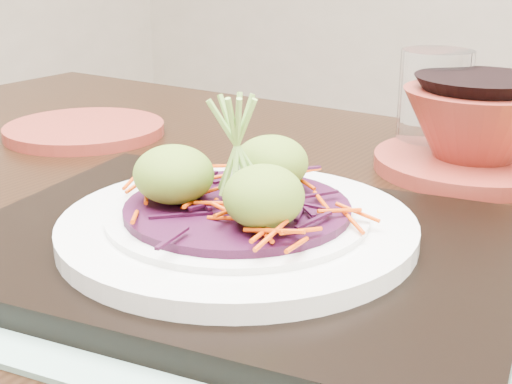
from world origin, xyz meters
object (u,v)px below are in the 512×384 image
Objects in this scene: dining_table at (236,383)px; serving_tray at (238,247)px; terracotta_bowl_set at (475,135)px; white_plate at (238,225)px; water_glass at (434,102)px; terracotta_side_plate at (85,130)px.

serving_tray reaches higher than dining_table.
terracotta_bowl_set is at bearing 68.16° from serving_tray.
white_plate is at bearing -12.43° from serving_tray.
white_plate is at bearing -99.41° from terracotta_bowl_set.
terracotta_bowl_set is (0.06, 0.28, 0.14)m from dining_table.
water_glass is at bearing 87.04° from dining_table.
water_glass is at bearing 146.21° from terracotta_bowl_set.
dining_table is 0.14m from white_plate.
serving_tray is 1.54× the size of white_plate.
serving_tray is at bearing -88.24° from water_glass.
white_plate reaches higher than terracotta_side_plate.
white_plate is 1.10× the size of terracotta_bowl_set.
water_glass is at bearing 91.76° from white_plate.
white_plate is 0.30m from terracotta_bowl_set.
terracotta_side_plate is at bearing -153.05° from water_glass.
serving_tray is 0.30m from terracotta_bowl_set.
white_plate is 0.38m from terracotta_side_plate.
dining_table is at bearing -24.30° from terracotta_side_plate.
serving_tray is (0.02, -0.02, 0.12)m from dining_table.
terracotta_side_plate is at bearing 154.52° from white_plate.
white_plate is (0.00, 0.00, 0.02)m from serving_tray.
dining_table is 6.32× the size of terracotta_bowl_set.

